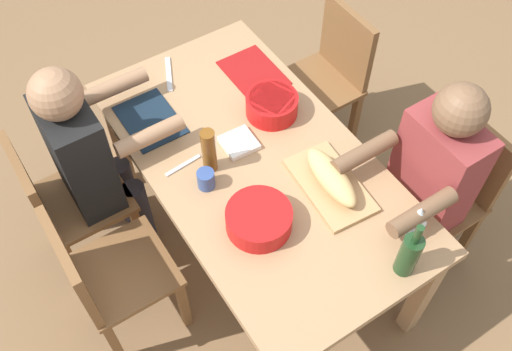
# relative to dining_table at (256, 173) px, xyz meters

# --- Properties ---
(ground_plane) EXTENTS (8.00, 8.00, 0.00)m
(ground_plane) POSITION_rel_dining_table_xyz_m (0.00, 0.00, -0.65)
(ground_plane) COLOR brown
(dining_table) EXTENTS (1.62, 0.87, 0.74)m
(dining_table) POSITION_rel_dining_table_xyz_m (0.00, 0.00, 0.00)
(dining_table) COLOR #A87F56
(dining_table) RESTS_ON ground_plane
(chair_far_right) EXTENTS (0.40, 0.40, 0.85)m
(chair_far_right) POSITION_rel_dining_table_xyz_m (0.45, 0.76, -0.16)
(chair_far_right) COLOR brown
(chair_far_right) RESTS_ON ground_plane
(diner_far_right) EXTENTS (0.41, 0.53, 1.20)m
(diner_far_right) POSITION_rel_dining_table_xyz_m (0.45, 0.57, 0.05)
(diner_far_right) COLOR #2D2D38
(diner_far_right) RESTS_ON ground_plane
(chair_near_right) EXTENTS (0.40, 0.40, 0.85)m
(chair_near_right) POSITION_rel_dining_table_xyz_m (0.45, -0.76, -0.16)
(chair_near_right) COLOR brown
(chair_near_right) RESTS_ON ground_plane
(chair_far_center) EXTENTS (0.40, 0.40, 0.85)m
(chair_far_center) POSITION_rel_dining_table_xyz_m (0.00, 0.76, -0.16)
(chair_far_center) COLOR brown
(chair_far_center) RESTS_ON ground_plane
(chair_near_left) EXTENTS (0.40, 0.40, 0.85)m
(chair_near_left) POSITION_rel_dining_table_xyz_m (-0.45, -0.76, -0.16)
(chair_near_left) COLOR brown
(chair_near_left) RESTS_ON ground_plane
(diner_near_left) EXTENTS (0.41, 0.53, 1.20)m
(diner_near_left) POSITION_rel_dining_table_xyz_m (-0.45, -0.57, 0.05)
(diner_near_left) COLOR #2D2D38
(diner_near_left) RESTS_ON ground_plane
(serving_bowl_pasta) EXTENTS (0.26, 0.26, 0.09)m
(serving_bowl_pasta) POSITION_rel_dining_table_xyz_m (-0.28, 0.17, 0.14)
(serving_bowl_pasta) COLOR red
(serving_bowl_pasta) RESTS_ON dining_table
(serving_bowl_salad) EXTENTS (0.23, 0.23, 0.10)m
(serving_bowl_salad) POSITION_rel_dining_table_xyz_m (0.19, -0.21, 0.15)
(serving_bowl_salad) COLOR red
(serving_bowl_salad) RESTS_ON dining_table
(cutting_board) EXTENTS (0.42, 0.25, 0.02)m
(cutting_board) POSITION_rel_dining_table_xyz_m (-0.28, -0.18, 0.10)
(cutting_board) COLOR tan
(cutting_board) RESTS_ON dining_table
(bread_loaf) EXTENTS (0.33, 0.14, 0.09)m
(bread_loaf) POSITION_rel_dining_table_xyz_m (-0.28, -0.18, 0.16)
(bread_loaf) COLOR tan
(bread_loaf) RESTS_ON cutting_board
(wine_bottle) EXTENTS (0.08, 0.08, 0.29)m
(wine_bottle) POSITION_rel_dining_table_xyz_m (-0.72, -0.18, 0.20)
(wine_bottle) COLOR #193819
(wine_bottle) RESTS_ON dining_table
(beer_bottle) EXTENTS (0.06, 0.06, 0.22)m
(beer_bottle) POSITION_rel_dining_table_xyz_m (0.07, 0.18, 0.20)
(beer_bottle) COLOR brown
(beer_bottle) RESTS_ON dining_table
(wine_glass) EXTENTS (0.08, 0.08, 0.17)m
(wine_glass) POSITION_rel_dining_table_xyz_m (-0.62, -0.32, 0.21)
(wine_glass) COLOR silver
(wine_glass) RESTS_ON dining_table
(placemat_far_right) EXTENTS (0.32, 0.23, 0.01)m
(placemat_far_right) POSITION_rel_dining_table_xyz_m (0.45, 0.27, 0.10)
(placemat_far_right) COLOR #142333
(placemat_far_right) RESTS_ON dining_table
(placemat_near_right) EXTENTS (0.32, 0.23, 0.01)m
(placemat_near_right) POSITION_rel_dining_table_xyz_m (0.45, -0.27, 0.10)
(placemat_near_right) COLOR maroon
(placemat_near_right) RESTS_ON dining_table
(cup_far_center) EXTENTS (0.07, 0.07, 0.08)m
(cup_far_center) POSITION_rel_dining_table_xyz_m (-0.00, 0.24, 0.13)
(cup_far_center) COLOR #334C8C
(cup_far_center) RESTS_ON dining_table
(fork_far_center) EXTENTS (0.03, 0.17, 0.01)m
(fork_far_center) POSITION_rel_dining_table_xyz_m (0.14, 0.27, 0.10)
(fork_far_center) COLOR silver
(fork_far_center) RESTS_ON dining_table
(carving_knife) EXTENTS (0.22, 0.12, 0.01)m
(carving_knife) POSITION_rel_dining_table_xyz_m (0.66, 0.07, 0.10)
(carving_knife) COLOR silver
(carving_knife) RESTS_ON dining_table
(napkin_stack) EXTENTS (0.15, 0.15, 0.02)m
(napkin_stack) POSITION_rel_dining_table_xyz_m (0.11, 0.02, 0.10)
(napkin_stack) COLOR white
(napkin_stack) RESTS_ON dining_table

